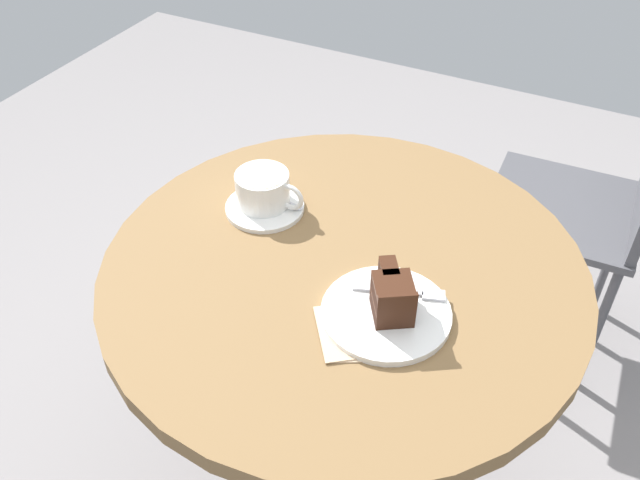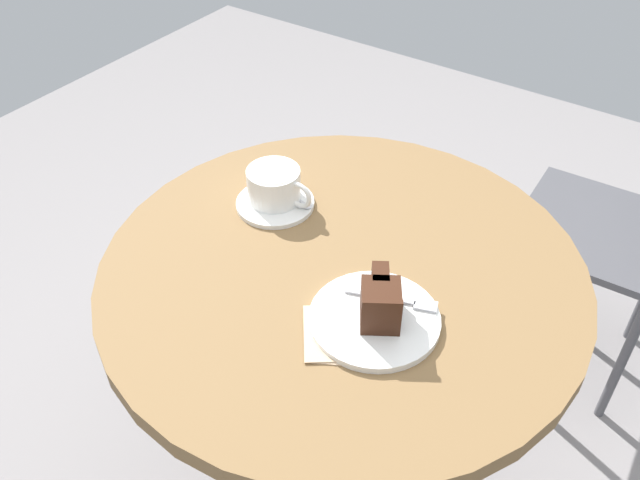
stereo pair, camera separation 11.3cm
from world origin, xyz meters
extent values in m
cylinder|color=brown|center=(0.00, 0.00, 0.74)|extent=(0.82, 0.82, 0.03)
cylinder|color=silver|center=(0.00, 0.00, 0.37)|extent=(0.07, 0.07, 0.71)
cylinder|color=white|center=(-0.19, 0.07, 0.76)|extent=(0.15, 0.15, 0.01)
cylinder|color=white|center=(-0.20, 0.08, 0.80)|extent=(0.10, 0.10, 0.06)
cylinder|color=beige|center=(-0.20, 0.08, 0.83)|extent=(0.09, 0.09, 0.00)
torus|color=white|center=(-0.14, 0.08, 0.80)|extent=(0.05, 0.01, 0.05)
cube|color=silver|center=(-0.19, 0.10, 0.77)|extent=(0.08, 0.03, 0.00)
ellipsoid|color=silver|center=(-0.14, 0.09, 0.77)|extent=(0.02, 0.02, 0.00)
cylinder|color=white|center=(0.11, -0.08, 0.76)|extent=(0.20, 0.20, 0.01)
cube|color=black|center=(0.12, -0.08, 0.78)|extent=(0.09, 0.09, 0.02)
cube|color=black|center=(0.10, -0.05, 0.78)|extent=(0.05, 0.05, 0.02)
cube|color=#381C0F|center=(0.12, -0.08, 0.80)|extent=(0.09, 0.09, 0.01)
cube|color=#381C0F|center=(0.10, -0.05, 0.80)|extent=(0.05, 0.05, 0.01)
cube|color=black|center=(0.12, -0.08, 0.81)|extent=(0.09, 0.09, 0.02)
cube|color=black|center=(0.10, -0.05, 0.81)|extent=(0.05, 0.05, 0.02)
cube|color=#381C0F|center=(0.12, -0.08, 0.83)|extent=(0.09, 0.09, 0.01)
cube|color=#381C0F|center=(0.10, -0.05, 0.83)|extent=(0.05, 0.05, 0.01)
cube|color=#381C0F|center=(0.13, -0.11, 0.81)|extent=(0.05, 0.04, 0.07)
cube|color=silver|center=(0.10, -0.04, 0.77)|extent=(0.11, 0.04, 0.00)
cube|color=silver|center=(0.16, -0.02, 0.77)|extent=(0.04, 0.03, 0.00)
cube|color=tan|center=(0.09, -0.12, 0.76)|extent=(0.17, 0.17, 0.00)
cube|color=tan|center=(0.08, -0.13, 0.76)|extent=(0.16, 0.16, 0.00)
cylinder|color=#4C4C51|center=(0.12, 0.90, 0.22)|extent=(0.02, 0.02, 0.45)
cylinder|color=#4C4C51|center=(0.13, 0.58, 0.22)|extent=(0.02, 0.02, 0.45)
cylinder|color=#4C4C51|center=(0.44, 0.92, 0.22)|extent=(0.02, 0.02, 0.45)
cylinder|color=#4C4C51|center=(0.45, 0.59, 0.22)|extent=(0.02, 0.02, 0.45)
cube|color=#4C4C51|center=(0.29, 0.75, 0.46)|extent=(0.39, 0.39, 0.02)
camera|label=1|loc=(0.34, -0.77, 1.53)|focal=38.00mm
camera|label=2|loc=(0.44, -0.71, 1.53)|focal=38.00mm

